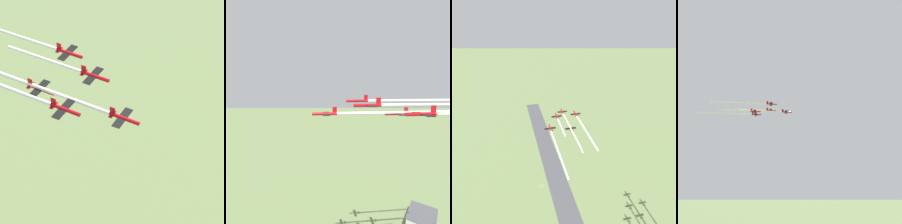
{
  "view_description": "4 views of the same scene",
  "coord_description": "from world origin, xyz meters",
  "views": [
    {
      "loc": [
        80.1,
        99.49,
        225.92
      ],
      "look_at": [
        36.53,
        -2.13,
        123.76
      ],
      "focal_mm": 85.0,
      "sensor_mm": 36.0,
      "label": 1
    },
    {
      "loc": [
        -22.53,
        -45.4,
        129.13
      ],
      "look_at": [
        37.56,
        -6.48,
        118.11
      ],
      "focal_mm": 28.0,
      "sensor_mm": 36.0,
      "label": 2
    },
    {
      "loc": [
        110.0,
        -171.33,
        216.89
      ],
      "look_at": [
        32.71,
        -1.36,
        116.22
      ],
      "focal_mm": 35.0,
      "sensor_mm": 36.0,
      "label": 3
    },
    {
      "loc": [
        196.86,
        105.27,
        48.22
      ],
      "look_at": [
        25.48,
        -4.29,
        119.85
      ],
      "focal_mm": 35.0,
      "sensor_mm": 36.0,
      "label": 4
    }
  ],
  "objects": [
    {
      "name": "jet_0",
      "position": [
        32.04,
        -4.17,
        117.96
      ],
      "size": [
        8.78,
        8.9,
        3.29
      ],
      "rotation": [
        0.0,
        0.0,
        0.67
      ],
      "color": "#B20C14"
    },
    {
      "name": "smoke_trail_1",
      "position": [
        46.1,
        -35.75,
        122.14
      ],
      "size": [
        18.41,
        22.66,
        1.05
      ],
      "rotation": [
        0.0,
        0.0,
        0.67
      ],
      "color": "white"
    },
    {
      "name": "jet_4",
      "position": [
        50.58,
        -27.38,
        117.49
      ],
      "size": [
        8.78,
        8.9,
        3.29
      ],
      "rotation": [
        0.0,
        0.0,
        0.67
      ],
      "color": "#B20C14"
    },
    {
      "name": "jet_3",
      "position": [
        36.93,
        -38.29,
        120.23
      ],
      "size": [
        8.78,
        8.9,
        3.29
      ],
      "rotation": [
        0.0,
        0.0,
        0.67
      ],
      "color": "#B20C14"
    },
    {
      "name": "smoke_trail_0",
      "position": [
        51.9,
        -29.03,
        117.92
      ],
      "size": [
        35.04,
        43.42,
        1.2
      ],
      "rotation": [
        0.0,
        0.0,
        0.67
      ],
      "color": "white"
    },
    {
      "name": "jet_2",
      "position": [
        48.14,
        -10.32,
        122.2
      ],
      "size": [
        8.78,
        8.9,
        3.29
      ],
      "rotation": [
        0.0,
        0.0,
        0.67
      ],
      "color": "#B20C14"
    },
    {
      "name": "jet_1",
      "position": [
        34.49,
        -21.23,
        122.19
      ],
      "size": [
        8.78,
        8.9,
        3.29
      ],
      "rotation": [
        0.0,
        0.0,
        0.67
      ],
      "color": "#B20C14"
    }
  ]
}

